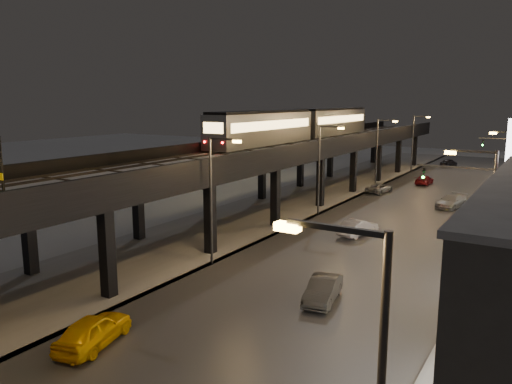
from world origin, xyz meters
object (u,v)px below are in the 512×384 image
Objects in this scene: subway_train at (302,124)px; car_onc_silver at (323,290)px; car_taxi at (94,331)px; car_mid_silver at (379,188)px; car_onc_white at (451,202)px; car_mid_dark at (424,180)px; car_far_white at (449,163)px; car_onc_red at (493,198)px; car_onc_dark at (477,221)px; car_near_white at (358,228)px.

subway_train reaches higher than car_onc_silver.
car_onc_silver is (7.05, 10.49, -0.06)m from car_taxi.
car_mid_silver is 10.42m from car_onc_white.
car_mid_dark is at bearing 125.32° from car_onc_white.
car_mid_dark reaches higher than car_mid_silver.
car_onc_white is (18.68, -1.52, -7.75)m from subway_train.
car_far_white is (2.51, 30.50, 0.08)m from car_mid_silver.
subway_train is 7.84× the size of car_onc_white.
car_mid_dark is 21.15m from car_far_white.
subway_train reaches higher than car_mid_silver.
car_onc_silver is at bearing -104.83° from car_onc_red.
car_mid_dark is (3.28, 9.37, 0.00)m from car_mid_silver.
car_onc_dark is at bearing 115.43° from car_mid_dark.
car_onc_red reaches higher than car_onc_silver.
car_far_white is 65.79m from car_onc_silver.
subway_train is 8.67× the size of car_mid_silver.
car_onc_dark reaches higher than car_onc_white.
car_mid_dark is at bearing 128.48° from car_onc_red.
car_far_white is at bearing 112.77° from car_onc_white.
car_near_white is (14.02, -17.39, -7.76)m from subway_train.
car_taxi is at bearing -112.62° from car_onc_dark.
car_near_white is at bearing 106.31° from car_far_white.
subway_train is 36.40m from car_far_white.
car_onc_red reaches higher than car_near_white.
car_onc_red is (10.47, -30.80, 0.05)m from car_far_white.
car_onc_red is at bearing 71.82° from car_onc_silver.
car_mid_dark is at bearing -101.08° from car_mid_silver.
car_onc_white reaches higher than car_mid_dark.
car_mid_silver is 35.96m from car_onc_silver.
car_mid_dark is (2.36, 54.92, -0.14)m from car_taxi.
car_onc_silver is at bearing -105.16° from car_onc_dark.
car_onc_dark is at bearing -23.34° from subway_train.
car_far_white is 44.46m from car_onc_dark.
car_far_white is 0.83× the size of car_onc_white.
car_taxi is 1.10× the size of car_far_white.
car_taxi is 1.05× the size of car_mid_dark.
car_mid_silver is 12.99m from car_onc_red.
car_onc_white is (-3.69, 8.13, -0.03)m from car_onc_dark.
car_near_white reaches higher than car_mid_silver.
subway_train is 9.01× the size of car_near_white.
car_onc_red is at bearing -98.24° from car_near_white.
car_taxi is at bearing 99.37° from car_mid_silver.
car_near_white is 15.00m from car_onc_silver.
car_near_white is 1.00× the size of car_mid_dark.
car_onc_white is at bearing 77.40° from car_onc_silver.
car_mid_dark is at bearing -106.41° from car_taxi.
car_onc_dark is (22.37, -9.65, -7.72)m from subway_train.
car_far_white is at bearing -86.40° from car_mid_dark.
car_taxi is at bearing 102.65° from car_far_white.
car_onc_dark is (5.09, 22.37, 0.04)m from car_onc_silver.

